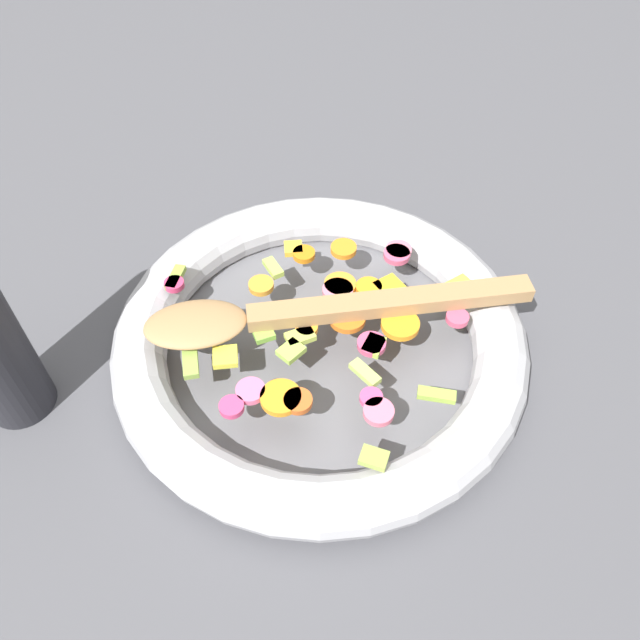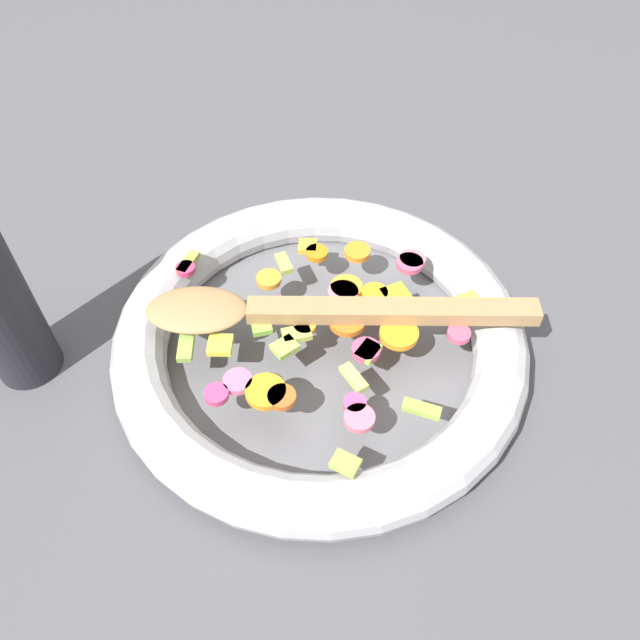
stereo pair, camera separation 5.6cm
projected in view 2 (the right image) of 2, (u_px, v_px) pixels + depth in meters
ground_plane at (320, 354)px, 0.60m from camera, size 4.00×4.00×0.00m
skillet at (320, 339)px, 0.58m from camera, size 0.38×0.38×0.05m
chopped_vegetables at (331, 323)px, 0.56m from camera, size 0.29×0.26×0.01m
wooden_spoon at (301, 310)px, 0.55m from camera, size 0.35×0.09×0.01m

